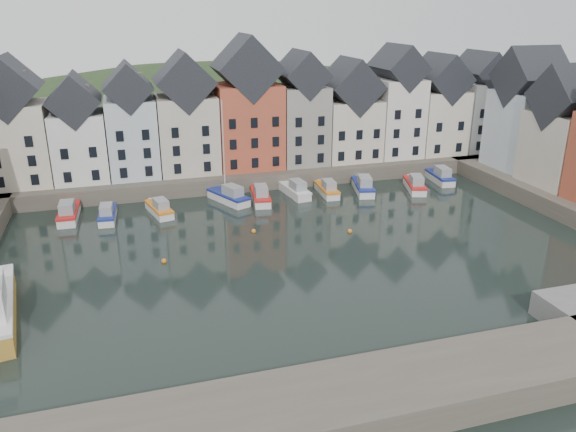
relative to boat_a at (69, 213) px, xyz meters
name	(u,v)px	position (x,y,z in m)	size (l,w,h in m)	color
ground	(313,258)	(23.41, -18.04, -0.76)	(260.00, 260.00, 0.00)	black
far_quay	(245,169)	(23.41, 11.96, 0.24)	(90.00, 16.00, 2.00)	#51483E
near_wall	(273,417)	(13.41, -40.04, 0.24)	(50.00, 6.00, 2.00)	#51483E
hillside	(219,227)	(23.43, 37.96, -18.72)	(153.60, 70.40, 64.00)	#21361B
far_terrace	(270,116)	(26.63, 9.96, 8.11)	(72.37, 8.16, 17.78)	beige
right_terrace	(570,129)	(59.41, -9.97, 8.15)	(8.30, 24.25, 16.36)	silver
mooring_buoys	(260,240)	(19.41, -12.71, -0.61)	(20.50, 5.50, 0.50)	orange
boat_a	(69,213)	(0.00, 0.00, 0.00)	(2.33, 6.76, 2.57)	silver
boat_b	(107,214)	(4.27, -1.44, -0.09)	(2.19, 5.98, 2.26)	silver
boat_c	(160,209)	(10.15, -1.28, -0.09)	(3.12, 6.14, 2.26)	silver
boat_d	(229,196)	(18.84, 0.61, 0.07)	(4.66, 7.00, 12.87)	silver
boat_e	(261,196)	(22.66, -0.21, -0.01)	(2.91, 6.80, 2.53)	silver
boat_f	(295,190)	(27.55, 0.83, -0.03)	(2.72, 6.60, 2.46)	silver
boat_g	(327,189)	(31.68, 0.11, -0.08)	(2.26, 6.13, 2.31)	silver
boat_h	(363,186)	(36.60, -0.30, 0.01)	(3.70, 7.10, 2.61)	silver
boat_i	(415,185)	(43.51, -1.57, -0.03)	(3.80, 6.75, 2.47)	silver
boat_j	(440,176)	(48.78, 1.02, -0.01)	(2.75, 6.74, 2.52)	silver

